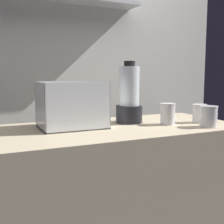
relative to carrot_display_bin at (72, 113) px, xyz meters
The scene contains 7 objects.
counter 0.57m from the carrot_display_bin, 19.94° to the right, with size 1.40×0.64×0.90m, color tan.
back_wall_unit 0.78m from the carrot_display_bin, 74.38° to the left, with size 2.60×0.24×2.50m.
carrot_display_bin is the anchor object (origin of this frame).
blender_pitcher 0.35m from the carrot_display_bin, ahead, with size 0.15×0.15×0.35m.
juice_cup_mango_far_left 0.53m from the carrot_display_bin, 14.49° to the right, with size 0.08×0.08×0.12m.
juice_cup_mango_left 0.72m from the carrot_display_bin, 23.23° to the right, with size 0.09×0.09×0.11m.
juice_cup_pomegranate_middle 0.74m from the carrot_display_bin, 11.96° to the right, with size 0.08×0.08×0.11m.
Camera 1 is at (-0.64, -1.39, 1.18)m, focal length 46.68 mm.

